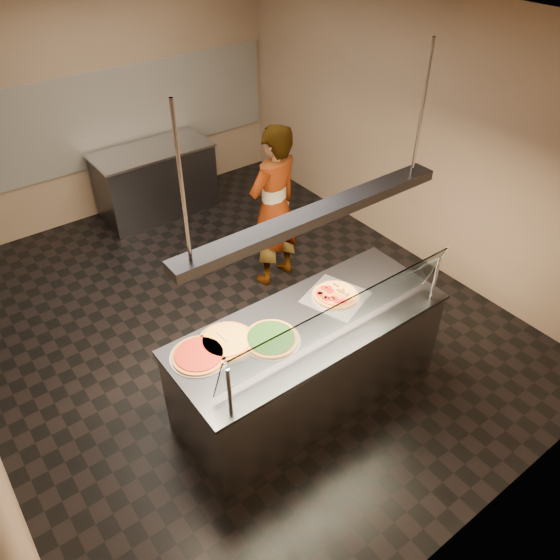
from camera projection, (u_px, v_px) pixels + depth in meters
ground at (233, 319)px, 5.93m from camera, size 5.00×6.00×0.02m
ceiling at (211, 18)px, 4.08m from camera, size 5.00×6.00×0.02m
wall_back at (97, 103)px, 6.91m from camera, size 5.00×0.02×3.00m
wall_front at (506, 404)px, 3.10m from camera, size 5.00×0.02×3.00m
wall_right at (411, 132)px, 6.19m from camera, size 0.02×6.00×3.00m
tile_band at (101, 119)px, 7.01m from camera, size 4.90×0.02×1.20m
serving_counter at (308, 361)px, 4.78m from camera, size 2.40×0.94×0.93m
sneeze_guard at (340, 317)px, 4.10m from camera, size 2.16×0.18×0.54m
perforated_tray at (335, 296)px, 4.75m from camera, size 0.60×0.60×0.01m
half_pizza_pepperoni at (327, 298)px, 4.69m from camera, size 0.32×0.43×0.05m
half_pizza_sausage at (343, 291)px, 4.78m from camera, size 0.32×0.43×0.04m
pizza_spinach at (271, 338)px, 4.32m from camera, size 0.46×0.46×0.03m
pizza_cheese at (227, 341)px, 4.30m from camera, size 0.47×0.47×0.03m
pizza_tomato at (199, 355)px, 4.18m from camera, size 0.46×0.46×0.03m
pizza_spatula at (230, 338)px, 4.31m from camera, size 0.18×0.23×0.02m
prep_table at (156, 181)px, 7.46m from camera, size 1.57×0.74×0.93m
worker at (274, 208)px, 5.95m from camera, size 0.75×0.56×1.88m
heat_lamp_housing at (315, 215)px, 3.88m from camera, size 2.30×0.18×0.08m
lamp_rod_left at (182, 187)px, 3.07m from camera, size 0.02×0.02×1.01m
lamp_rod_right at (422, 109)px, 4.02m from camera, size 0.02×0.02×1.01m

